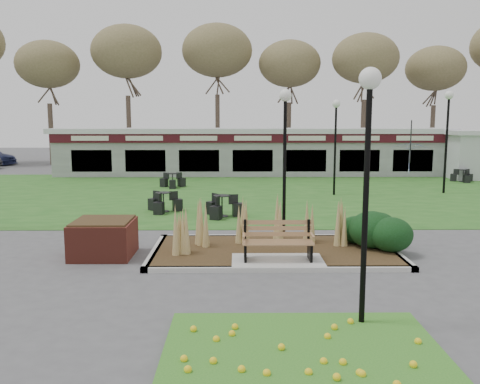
{
  "coord_description": "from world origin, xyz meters",
  "views": [
    {
      "loc": [
        -1.0,
        -11.72,
        3.51
      ],
      "look_at": [
        -0.89,
        2.0,
        1.51
      ],
      "focal_mm": 38.0,
      "sensor_mm": 36.0,
      "label": 1
    }
  ],
  "objects_px": {
    "lamp_post_near_left": "(368,141)",
    "lamp_post_mid_right": "(448,119)",
    "park_bench": "(277,240)",
    "brick_planter": "(104,238)",
    "lamp_post_near_right": "(285,130)",
    "lamp_post_far_right": "(336,126)",
    "food_pavilion": "(252,151)",
    "bistro_set_b": "(173,183)",
    "bistro_set_c": "(222,209)",
    "bistro_set_a": "(163,205)",
    "patio_umbrella": "(410,158)",
    "bistro_set_d": "(463,178)"
  },
  "relations": [
    {
      "from": "lamp_post_near_left",
      "to": "lamp_post_mid_right",
      "type": "xyz_separation_m",
      "value": [
        7.68,
        15.4,
        0.33
      ]
    },
    {
      "from": "lamp_post_mid_right",
      "to": "park_bench",
      "type": "bearing_deg",
      "value": -127.09
    },
    {
      "from": "brick_planter",
      "to": "lamp_post_near_right",
      "type": "relative_size",
      "value": 0.34
    },
    {
      "from": "lamp_post_far_right",
      "to": "food_pavilion",
      "type": "bearing_deg",
      "value": 112.22
    },
    {
      "from": "bistro_set_b",
      "to": "bistro_set_c",
      "type": "height_order",
      "value": "bistro_set_c"
    },
    {
      "from": "lamp_post_far_right",
      "to": "lamp_post_near_left",
      "type": "bearing_deg",
      "value": -99.11
    },
    {
      "from": "lamp_post_near_left",
      "to": "bistro_set_c",
      "type": "relative_size",
      "value": 3.01
    },
    {
      "from": "lamp_post_near_right",
      "to": "brick_planter",
      "type": "bearing_deg",
      "value": -155.53
    },
    {
      "from": "park_bench",
      "to": "bistro_set_c",
      "type": "bearing_deg",
      "value": 104.23
    },
    {
      "from": "food_pavilion",
      "to": "bistro_set_a",
      "type": "xyz_separation_m",
      "value": [
        -3.73,
        -12.82,
        -1.21
      ]
    },
    {
      "from": "park_bench",
      "to": "lamp_post_near_right",
      "type": "distance_m",
      "value": 3.95
    },
    {
      "from": "bistro_set_b",
      "to": "lamp_post_mid_right",
      "type": "bearing_deg",
      "value": -9.12
    },
    {
      "from": "patio_umbrella",
      "to": "food_pavilion",
      "type": "bearing_deg",
      "value": 145.21
    },
    {
      "from": "park_bench",
      "to": "bistro_set_d",
      "type": "distance_m",
      "value": 19.71
    },
    {
      "from": "food_pavilion",
      "to": "bistro_set_c",
      "type": "height_order",
      "value": "food_pavilion"
    },
    {
      "from": "lamp_post_near_left",
      "to": "lamp_post_far_right",
      "type": "bearing_deg",
      "value": 80.89
    },
    {
      "from": "park_bench",
      "to": "lamp_post_near_right",
      "type": "xyz_separation_m",
      "value": [
        0.43,
        2.95,
        2.58
      ]
    },
    {
      "from": "bistro_set_d",
      "to": "food_pavilion",
      "type": "bearing_deg",
      "value": 161.92
    },
    {
      "from": "bistro_set_c",
      "to": "patio_umbrella",
      "type": "xyz_separation_m",
      "value": [
        9.5,
        8.24,
        1.19
      ]
    },
    {
      "from": "bistro_set_b",
      "to": "bistro_set_d",
      "type": "height_order",
      "value": "bistro_set_b"
    },
    {
      "from": "park_bench",
      "to": "bistro_set_b",
      "type": "bearing_deg",
      "value": 107.1
    },
    {
      "from": "lamp_post_near_right",
      "to": "bistro_set_c",
      "type": "distance_m",
      "value": 4.57
    },
    {
      "from": "park_bench",
      "to": "bistro_set_a",
      "type": "distance_m",
      "value": 7.85
    },
    {
      "from": "brick_planter",
      "to": "patio_umbrella",
      "type": "xyz_separation_m",
      "value": [
        12.4,
        13.4,
        0.99
      ]
    },
    {
      "from": "brick_planter",
      "to": "food_pavilion",
      "type": "distance_m",
      "value": 19.49
    },
    {
      "from": "brick_planter",
      "to": "lamp_post_near_left",
      "type": "bearing_deg",
      "value": -39.12
    },
    {
      "from": "lamp_post_far_right",
      "to": "lamp_post_mid_right",
      "type": "bearing_deg",
      "value": 5.91
    },
    {
      "from": "food_pavilion",
      "to": "bistro_set_d",
      "type": "relative_size",
      "value": 19.45
    },
    {
      "from": "lamp_post_mid_right",
      "to": "bistro_set_a",
      "type": "height_order",
      "value": "lamp_post_mid_right"
    },
    {
      "from": "bistro_set_b",
      "to": "bistro_set_c",
      "type": "relative_size",
      "value": 0.93
    },
    {
      "from": "park_bench",
      "to": "food_pavilion",
      "type": "bearing_deg",
      "value": 90.0
    },
    {
      "from": "park_bench",
      "to": "lamp_post_mid_right",
      "type": "relative_size",
      "value": 0.36
    },
    {
      "from": "lamp_post_mid_right",
      "to": "lamp_post_far_right",
      "type": "height_order",
      "value": "lamp_post_mid_right"
    },
    {
      "from": "bistro_set_d",
      "to": "bistro_set_c",
      "type": "bearing_deg",
      "value": -142.68
    },
    {
      "from": "lamp_post_far_right",
      "to": "bistro_set_c",
      "type": "xyz_separation_m",
      "value": [
        -5.02,
        -5.19,
        -2.89
      ]
    },
    {
      "from": "park_bench",
      "to": "lamp_post_far_right",
      "type": "distance_m",
      "value": 11.93
    },
    {
      "from": "lamp_post_near_left",
      "to": "bistro_set_a",
      "type": "height_order",
      "value": "lamp_post_near_left"
    },
    {
      "from": "food_pavilion",
      "to": "lamp_post_mid_right",
      "type": "distance_m",
      "value": 12.11
    },
    {
      "from": "park_bench",
      "to": "bistro_set_b",
      "type": "height_order",
      "value": "park_bench"
    },
    {
      "from": "lamp_post_near_right",
      "to": "lamp_post_mid_right",
      "type": "height_order",
      "value": "lamp_post_mid_right"
    },
    {
      "from": "park_bench",
      "to": "bistro_set_c",
      "type": "relative_size",
      "value": 1.18
    },
    {
      "from": "bistro_set_d",
      "to": "park_bench",
      "type": "bearing_deg",
      "value": -126.12
    },
    {
      "from": "brick_planter",
      "to": "bistro_set_b",
      "type": "xyz_separation_m",
      "value": [
        0.17,
        13.0,
        -0.22
      ]
    },
    {
      "from": "food_pavilion",
      "to": "lamp_post_near_right",
      "type": "distance_m",
      "value": 16.85
    },
    {
      "from": "patio_umbrella",
      "to": "lamp_post_near_left",
      "type": "bearing_deg",
      "value": -110.98
    },
    {
      "from": "lamp_post_mid_right",
      "to": "patio_umbrella",
      "type": "bearing_deg",
      "value": 107.97
    },
    {
      "from": "lamp_post_mid_right",
      "to": "bistro_set_b",
      "type": "bearing_deg",
      "value": 170.88
    },
    {
      "from": "park_bench",
      "to": "brick_planter",
      "type": "xyz_separation_m",
      "value": [
        -4.4,
        0.75,
        -0.11
      ]
    },
    {
      "from": "patio_umbrella",
      "to": "brick_planter",
      "type": "bearing_deg",
      "value": -132.77
    },
    {
      "from": "food_pavilion",
      "to": "lamp_post_mid_right",
      "type": "xyz_separation_m",
      "value": [
        8.81,
        -8.06,
        2.0
      ]
    }
  ]
}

